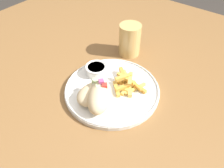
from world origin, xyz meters
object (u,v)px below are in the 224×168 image
(sauce_ramekin, at_px, (96,69))
(water_glass, at_px, (130,41))
(pita_sandwich_far, at_px, (94,93))
(plate, at_px, (112,89))
(pita_sandwich_near, at_px, (100,96))
(fries_pile, at_px, (128,83))

(sauce_ramekin, bearing_deg, water_glass, -3.21)
(sauce_ramekin, relative_size, water_glass, 0.62)
(sauce_ramekin, bearing_deg, pita_sandwich_far, -143.24)
(plate, bearing_deg, pita_sandwich_near, -171.54)
(water_glass, bearing_deg, pita_sandwich_near, -162.61)
(pita_sandwich_far, relative_size, water_glass, 0.99)
(pita_sandwich_near, xyz_separation_m, sauce_ramekin, (0.10, 0.10, -0.01))
(pita_sandwich_near, distance_m, pita_sandwich_far, 0.03)
(fries_pile, height_order, sauce_ramekin, fries_pile)
(sauce_ramekin, height_order, water_glass, water_glass)
(pita_sandwich_far, bearing_deg, sauce_ramekin, 44.62)
(plate, height_order, sauce_ramekin, sauce_ramekin)
(pita_sandwich_far, relative_size, fries_pile, 0.93)
(pita_sandwich_near, bearing_deg, pita_sandwich_far, 51.83)
(pita_sandwich_far, xyz_separation_m, sauce_ramekin, (0.10, 0.07, -0.01))
(water_glass, bearing_deg, plate, -159.68)
(plate, bearing_deg, pita_sandwich_far, 166.23)
(pita_sandwich_near, distance_m, sauce_ramekin, 0.14)
(water_glass, bearing_deg, sauce_ramekin, 176.79)
(plate, relative_size, pita_sandwich_near, 2.10)
(fries_pile, relative_size, sauce_ramekin, 1.73)
(fries_pile, bearing_deg, plate, 143.66)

